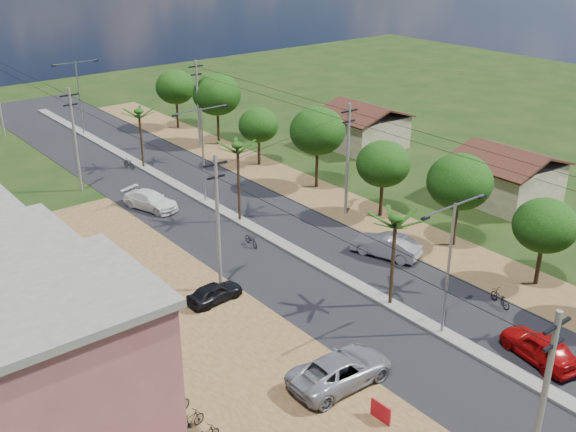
% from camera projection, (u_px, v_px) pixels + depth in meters
% --- Properties ---
extents(ground, '(160.00, 160.00, 0.00)m').
position_uv_depth(ground, '(441.00, 334.00, 38.07)').
color(ground, black).
rests_on(ground, ground).
extents(road, '(12.00, 110.00, 0.04)m').
position_uv_depth(road, '(279.00, 243.00, 48.83)').
color(road, black).
rests_on(road, ground).
extents(median, '(1.00, 90.00, 0.18)m').
position_uv_depth(median, '(255.00, 229.00, 50.96)').
color(median, '#605E56').
rests_on(median, ground).
extents(dirt_lot_west, '(18.00, 46.00, 0.04)m').
position_uv_depth(dirt_lot_west, '(135.00, 366.00, 35.25)').
color(dirt_lot_west, '#54391C').
rests_on(dirt_lot_west, ground).
extents(dirt_shoulder_east, '(5.00, 90.00, 0.03)m').
position_uv_depth(dirt_shoulder_east, '(363.00, 214.00, 53.68)').
color(dirt_shoulder_east, '#54391C').
rests_on(dirt_shoulder_east, ground).
extents(shophouse_pink, '(9.00, 6.40, 10.30)m').
position_uv_depth(shophouse_pink, '(44.00, 428.00, 23.47)').
color(shophouse_pink, brown).
rests_on(shophouse_pink, ground).
extents(house_east_near, '(7.60, 7.50, 4.60)m').
position_uv_depth(house_east_near, '(507.00, 172.00, 55.70)').
color(house_east_near, gray).
rests_on(house_east_near, ground).
extents(house_east_far, '(7.60, 7.50, 4.60)m').
position_uv_depth(house_east_far, '(363.00, 124.00, 69.19)').
color(house_east_far, gray).
rests_on(house_east_far, ground).
extents(tree_east_b, '(4.00, 4.00, 5.83)m').
position_uv_depth(tree_east_b, '(545.00, 226.00, 41.74)').
color(tree_east_b, black).
rests_on(tree_east_b, ground).
extents(tree_east_c, '(4.60, 4.60, 6.83)m').
position_uv_depth(tree_east_c, '(460.00, 182.00, 46.69)').
color(tree_east_c, black).
rests_on(tree_east_c, ground).
extents(tree_east_d, '(4.20, 4.20, 6.13)m').
position_uv_depth(tree_east_d, '(383.00, 164.00, 51.75)').
color(tree_east_d, black).
rests_on(tree_east_d, ground).
extents(tree_east_e, '(4.80, 4.80, 7.14)m').
position_uv_depth(tree_east_e, '(317.00, 131.00, 57.31)').
color(tree_east_e, black).
rests_on(tree_east_e, ground).
extents(tree_east_f, '(3.80, 3.80, 5.52)m').
position_uv_depth(tree_east_f, '(259.00, 125.00, 63.30)').
color(tree_east_f, black).
rests_on(tree_east_f, ground).
extents(tree_east_g, '(5.00, 5.00, 7.38)m').
position_uv_depth(tree_east_g, '(217.00, 95.00, 68.84)').
color(tree_east_g, black).
rests_on(tree_east_g, ground).
extents(tree_east_h, '(4.40, 4.40, 6.52)m').
position_uv_depth(tree_east_h, '(175.00, 87.00, 74.66)').
color(tree_east_h, black).
rests_on(tree_east_h, ground).
extents(palm_median_near, '(2.00, 2.00, 6.15)m').
position_uv_depth(palm_median_near, '(396.00, 222.00, 38.73)').
color(palm_median_near, black).
rests_on(palm_median_near, ground).
extents(palm_median_mid, '(2.00, 2.00, 6.55)m').
position_uv_depth(palm_median_mid, '(238.00, 149.00, 50.07)').
color(palm_median_mid, black).
rests_on(palm_median_mid, ground).
extents(palm_median_far, '(2.00, 2.00, 5.85)m').
position_uv_depth(palm_median_far, '(139.00, 114.00, 61.81)').
color(palm_median_far, black).
rests_on(palm_median_far, ground).
extents(streetlight_near, '(5.10, 0.18, 8.00)m').
position_uv_depth(streetlight_near, '(449.00, 259.00, 36.16)').
color(streetlight_near, gray).
rests_on(streetlight_near, ground).
extents(streetlight_mid, '(5.10, 0.18, 8.00)m').
position_uv_depth(streetlight_mid, '(203.00, 147.00, 54.11)').
color(streetlight_mid, gray).
rests_on(streetlight_mid, ground).
extents(streetlight_far, '(5.10, 0.18, 8.00)m').
position_uv_depth(streetlight_far, '(79.00, 92.00, 72.05)').
color(streetlight_far, gray).
rests_on(streetlight_far, ground).
extents(utility_pole_w_a, '(1.60, 0.24, 9.00)m').
position_uv_depth(utility_pole_w_a, '(541.00, 409.00, 25.00)').
color(utility_pole_w_a, '#605E56').
rests_on(utility_pole_w_a, ground).
extents(utility_pole_w_b, '(1.60, 0.24, 9.00)m').
position_uv_depth(utility_pole_w_b, '(218.00, 221.00, 40.79)').
color(utility_pole_w_b, '#605E56').
rests_on(utility_pole_w_b, ground).
extents(utility_pole_w_c, '(1.60, 0.24, 9.00)m').
position_uv_depth(utility_pole_w_c, '(75.00, 138.00, 56.58)').
color(utility_pole_w_c, '#605E56').
rests_on(utility_pole_w_c, ground).
extents(utility_pole_e_b, '(1.60, 0.24, 9.00)m').
position_uv_depth(utility_pole_e_b, '(348.00, 157.00, 51.94)').
color(utility_pole_e_b, '#605E56').
rests_on(utility_pole_e_b, ground).
extents(utility_pole_e_c, '(1.60, 0.24, 9.00)m').
position_uv_depth(utility_pole_e_c, '(198.00, 103.00, 67.73)').
color(utility_pole_e_c, '#605E56').
rests_on(utility_pole_e_c, ground).
extents(car_red_near, '(2.71, 4.87, 1.57)m').
position_uv_depth(car_red_near, '(540.00, 348.00, 35.47)').
color(car_red_near, '#920708').
rests_on(car_red_near, ground).
extents(car_silver_mid, '(3.24, 5.15, 1.60)m').
position_uv_depth(car_silver_mid, '(386.00, 246.00, 46.63)').
color(car_silver_mid, gray).
rests_on(car_silver_mid, ground).
extents(car_white_far, '(3.46, 5.32, 1.43)m').
position_uv_depth(car_white_far, '(151.00, 201.00, 54.44)').
color(car_white_far, silver).
rests_on(car_white_far, ground).
extents(car_parked_silver, '(5.72, 2.75, 1.57)m').
position_uv_depth(car_parked_silver, '(341.00, 370.00, 33.69)').
color(car_parked_silver, gray).
rests_on(car_parked_silver, ground).
extents(car_parked_dark, '(3.67, 1.67, 1.22)m').
position_uv_depth(car_parked_dark, '(215.00, 293.00, 41.10)').
color(car_parked_dark, black).
rests_on(car_parked_dark, ground).
extents(moto_rider_east, '(1.16, 1.90, 0.94)m').
position_uv_depth(moto_rider_east, '(500.00, 299.00, 40.73)').
color(moto_rider_east, black).
rests_on(moto_rider_east, ground).
extents(moto_rider_west_a, '(0.87, 1.83, 0.92)m').
position_uv_depth(moto_rider_west_a, '(251.00, 240.00, 48.27)').
color(moto_rider_west_a, black).
rests_on(moto_rider_west_a, ground).
extents(moto_rider_west_b, '(0.73, 1.66, 0.97)m').
position_uv_depth(moto_rider_west_b, '(129.00, 164.00, 63.48)').
color(moto_rider_west_b, black).
rests_on(moto_rider_west_b, ground).
extents(roadside_sign, '(0.12, 1.18, 0.99)m').
position_uv_depth(roadside_sign, '(381.00, 412.00, 31.25)').
color(roadside_sign, '#A40F18').
rests_on(roadside_sign, ground).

